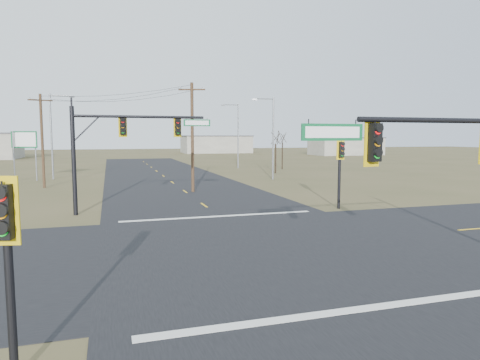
% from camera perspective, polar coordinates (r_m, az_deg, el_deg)
% --- Properties ---
extents(ground, '(320.00, 320.00, 0.00)m').
position_cam_1_polar(ground, '(19.43, 2.78, -8.83)').
color(ground, brown).
rests_on(ground, ground).
extents(road_ew, '(160.00, 14.00, 0.02)m').
position_cam_1_polar(road_ew, '(19.43, 2.78, -8.80)').
color(road_ew, black).
rests_on(road_ew, ground).
extents(road_ns, '(14.00, 160.00, 0.02)m').
position_cam_1_polar(road_ns, '(19.43, 2.78, -8.79)').
color(road_ns, black).
rests_on(road_ns, ground).
extents(stop_bar_near, '(12.00, 0.40, 0.01)m').
position_cam_1_polar(stop_bar_near, '(12.97, 14.56, -16.46)').
color(stop_bar_near, silver).
rests_on(stop_bar_near, road_ns).
extents(stop_bar_far, '(12.00, 0.40, 0.01)m').
position_cam_1_polar(stop_bar_far, '(26.43, -2.75, -4.84)').
color(stop_bar_far, silver).
rests_on(stop_bar_far, road_ns).
extents(mast_arm_far, '(8.84, 0.56, 6.78)m').
position_cam_1_polar(mast_arm_far, '(28.39, -15.22, 5.61)').
color(mast_arm_far, black).
rests_on(mast_arm_far, ground).
extents(pedestal_signal_ne, '(0.62, 0.54, 4.74)m').
position_cam_1_polar(pedestal_signal_ne, '(29.62, 13.27, 2.75)').
color(pedestal_signal_ne, black).
rests_on(pedestal_signal_ne, ground).
extents(pedestal_signal_sw, '(0.64, 0.55, 4.18)m').
position_cam_1_polar(pedestal_signal_sw, '(9.40, -28.84, -6.12)').
color(pedestal_signal_sw, black).
rests_on(pedestal_signal_sw, ground).
extents(utility_pole_near, '(2.26, 0.87, 9.59)m').
position_cam_1_polar(utility_pole_near, '(37.99, -6.38, 5.87)').
color(utility_pole_near, '#48311F').
rests_on(utility_pole_near, ground).
extents(utility_pole_far, '(2.14, 0.70, 8.94)m').
position_cam_1_polar(utility_pole_far, '(45.07, -24.88, 4.95)').
color(utility_pole_far, '#48311F').
rests_on(utility_pole_far, ground).
extents(highway_sign, '(2.78, 1.10, 5.51)m').
position_cam_1_polar(highway_sign, '(52.83, -26.81, 4.13)').
color(highway_sign, gray).
rests_on(highway_sign, ground).
extents(streetlight_a, '(2.62, 0.40, 9.34)m').
position_cam_1_polar(streetlight_a, '(49.06, 4.22, 6.18)').
color(streetlight_a, gray).
rests_on(streetlight_a, ground).
extents(streetlight_b, '(2.78, 0.27, 10.00)m').
position_cam_1_polar(streetlight_b, '(66.91, -0.44, 6.40)').
color(streetlight_b, gray).
rests_on(streetlight_b, ground).
extents(streetlight_c, '(2.74, 0.43, 9.78)m').
position_cam_1_polar(streetlight_c, '(53.59, -23.64, 5.94)').
color(streetlight_c, gray).
rests_on(streetlight_c, ground).
extents(bare_tree_c, '(3.32, 3.32, 6.22)m').
position_cam_1_polar(bare_tree_c, '(57.63, 4.79, 5.75)').
color(bare_tree_c, black).
rests_on(bare_tree_c, ground).
extents(bare_tree_d, '(2.77, 2.77, 6.00)m').
position_cam_1_polar(bare_tree_d, '(65.06, 5.68, 5.70)').
color(bare_tree_d, black).
rests_on(bare_tree_d, ground).
extents(warehouse_mid, '(20.00, 12.00, 5.00)m').
position_cam_1_polar(warehouse_mid, '(131.51, -3.22, 4.73)').
color(warehouse_mid, '#A7A394').
rests_on(warehouse_mid, ground).
extents(warehouse_right, '(18.00, 10.00, 4.50)m').
position_cam_1_polar(warehouse_right, '(119.66, 13.89, 4.35)').
color(warehouse_right, '#A7A394').
rests_on(warehouse_right, ground).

